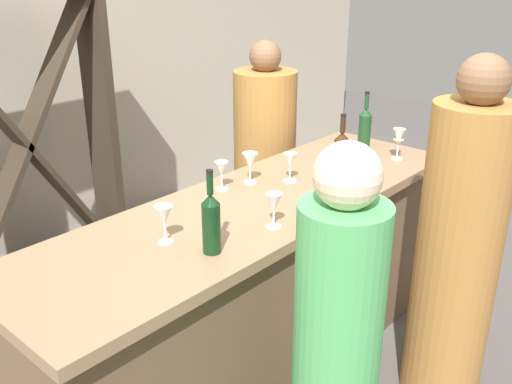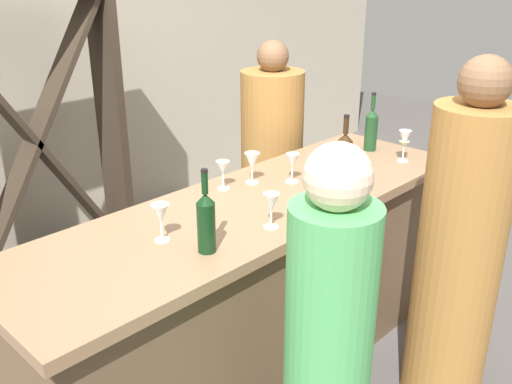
{
  "view_description": "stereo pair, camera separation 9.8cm",
  "coord_description": "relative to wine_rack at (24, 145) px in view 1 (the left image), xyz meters",
  "views": [
    {
      "loc": [
        -1.78,
        -1.59,
        1.97
      ],
      "look_at": [
        0.0,
        0.0,
        0.99
      ],
      "focal_mm": 40.14,
      "sensor_mm": 36.0,
      "label": 1
    },
    {
      "loc": [
        -1.71,
        -1.66,
        1.97
      ],
      "look_at": [
        0.0,
        0.0,
        0.99
      ],
      "focal_mm": 40.14,
      "sensor_mm": 36.0,
      "label": 2
    }
  ],
  "objects": [
    {
      "name": "wine_bottle_second_left_amber_brown",
      "position": [
        0.78,
        -1.75,
        0.14
      ],
      "size": [
        0.08,
        0.08,
        0.33
      ],
      "color": "#331E0F",
      "rests_on": "bar_counter"
    },
    {
      "name": "wine_glass_near_center",
      "position": [
        1.22,
        -1.83,
        0.13
      ],
      "size": [
        0.07,
        0.07,
        0.17
      ],
      "color": "white",
      "rests_on": "bar_counter"
    },
    {
      "name": "wine_glass_far_right",
      "position": [
        0.26,
        -1.42,
        0.12
      ],
      "size": [
        0.07,
        0.07,
        0.14
      ],
      "color": "white",
      "rests_on": "bar_counter"
    },
    {
      "name": "wine_glass_far_center",
      "position": [
        0.42,
        -1.47,
        0.12
      ],
      "size": [
        0.08,
        0.08,
        0.15
      ],
      "color": "white",
      "rests_on": "bar_counter"
    },
    {
      "name": "wine_glass_near_right",
      "position": [
        -0.27,
        -1.65,
        0.13
      ],
      "size": [
        0.07,
        0.07,
        0.15
      ],
      "color": "white",
      "rests_on": "bar_counter"
    },
    {
      "name": "wine_rack",
      "position": [
        0.0,
        0.0,
        0.0
      ],
      "size": [
        1.17,
        0.28,
        1.85
      ],
      "color": "#33281E",
      "rests_on": "ground"
    },
    {
      "name": "person_server_behind",
      "position": [
        1.12,
        -0.95,
        -0.23
      ],
      "size": [
        0.49,
        0.49,
        1.52
      ],
      "rotation": [
        0.0,
        0.0,
        -1.84
      ],
      "color": "#9E6B33",
      "rests_on": "ground"
    },
    {
      "name": "ground_plane",
      "position": [
        0.26,
        -1.65,
        -0.92
      ],
      "size": [
        12.0,
        12.0,
        0.0
      ],
      "primitive_type": "plane",
      "color": "#4C4744"
    },
    {
      "name": "back_wall",
      "position": [
        0.26,
        0.55,
        0.48
      ],
      "size": [
        8.0,
        0.1,
        2.8
      ],
      "primitive_type": "cube",
      "color": "#B2A893",
      "rests_on": "ground"
    },
    {
      "name": "wine_glass_far_left",
      "position": [
        0.56,
        -1.6,
        0.12
      ],
      "size": [
        0.07,
        0.07,
        0.15
      ],
      "color": "white",
      "rests_on": "bar_counter"
    },
    {
      "name": "wine_bottle_center_olive_green",
      "position": [
        1.26,
        -1.59,
        0.14
      ],
      "size": [
        0.07,
        0.07,
        0.33
      ],
      "color": "#193D1E",
      "rests_on": "bar_counter"
    },
    {
      "name": "wine_glass_near_left",
      "position": [
        0.11,
        -1.87,
        0.12
      ],
      "size": [
        0.07,
        0.07,
        0.15
      ],
      "color": "white",
      "rests_on": "bar_counter"
    },
    {
      "name": "person_center_guest",
      "position": [
        0.75,
        -2.41,
        -0.17
      ],
      "size": [
        0.42,
        0.42,
        1.63
      ],
      "rotation": [
        0.0,
        0.0,
        1.41
      ],
      "color": "#9E6B33",
      "rests_on": "ground"
    },
    {
      "name": "person_left_guest",
      "position": [
        -0.11,
        -2.36,
        -0.24
      ],
      "size": [
        0.35,
        0.35,
        1.46
      ],
      "rotation": [
        0.0,
        0.0,
        1.42
      ],
      "color": "#4CA559",
      "rests_on": "ground"
    },
    {
      "name": "bar_counter",
      "position": [
        0.26,
        -1.65,
        -0.45
      ],
      "size": [
        2.42,
        0.73,
        0.94
      ],
      "color": "brown",
      "rests_on": "ground"
    },
    {
      "name": "wine_bottle_leftmost_dark_green",
      "position": [
        -0.21,
        -1.84,
        0.14
      ],
      "size": [
        0.07,
        0.07,
        0.33
      ],
      "color": "black",
      "rests_on": "bar_counter"
    }
  ]
}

